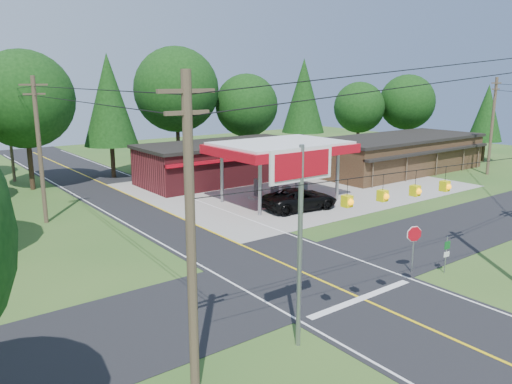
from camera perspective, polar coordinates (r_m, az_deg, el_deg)
ground at (r=25.89m, az=5.90°, el=-9.38°), size 120.00×120.00×0.00m
main_highway at (r=25.89m, az=5.90°, el=-9.36°), size 8.00×120.00×0.02m
cross_road at (r=25.89m, az=5.90°, el=-9.35°), size 70.00×7.00×0.02m
lane_center_yellow at (r=25.88m, az=5.90°, el=-9.33°), size 0.15×110.00×0.00m
gas_canopy at (r=40.08m, az=2.82°, el=4.88°), size 10.60×7.40×4.88m
convenience_store at (r=48.96m, az=-3.82°, el=3.51°), size 16.40×7.55×3.80m
strip_building at (r=56.19m, az=15.88°, el=4.23°), size 20.40×8.75×3.80m
utility_pole_near_left at (r=14.97m, az=-7.47°, el=-4.91°), size 1.80×0.30×10.00m
utility_pole_far_left at (r=36.73m, az=-23.52°, el=4.60°), size 1.80×0.30×10.00m
utility_pole_far_right at (r=57.17m, az=25.38°, el=6.96°), size 1.80×0.30×10.00m
utility_pole_north at (r=53.63m, az=-26.34°, el=6.08°), size 0.30×0.30×9.50m
overhead_beacons at (r=19.57m, az=16.16°, el=1.92°), size 17.04×2.04×1.03m
treeline_backdrop at (r=44.99m, az=-14.61°, el=9.46°), size 70.27×51.59×13.30m
suv_car at (r=38.17m, az=5.08°, el=-0.81°), size 6.67×6.67×1.65m
sedan_car at (r=51.79m, az=3.91°, el=2.57°), size 4.81×4.81×1.27m
big_stop_sign at (r=17.50m, az=5.17°, el=-0.63°), size 2.80×0.18×7.54m
octagonal_stop_sign at (r=26.65m, az=17.61°, el=-5.01°), size 0.82×0.36×2.51m
route_sign_post at (r=27.36m, az=20.94°, el=-6.39°), size 0.40×0.10×1.95m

